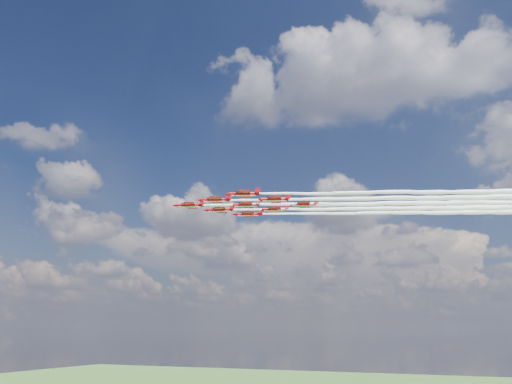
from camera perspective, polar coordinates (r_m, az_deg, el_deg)
jet_lead at (r=170.11m, az=8.15°, el=-1.38°), size 95.48×39.36×2.84m
jet_row2_port at (r=164.64m, az=11.75°, el=-0.74°), size 95.48×39.36×2.84m
jet_row2_starb at (r=178.21m, az=11.02°, el=-1.89°), size 95.48×39.36×2.84m
jet_row3_port at (r=159.89m, az=15.59°, el=-0.05°), size 95.48×39.36×2.84m
jet_row3_centre at (r=173.25m, az=14.54°, el=-1.29°), size 95.48×39.36×2.84m
jet_row3_starb at (r=186.73m, az=13.64°, el=-2.36°), size 95.48×39.36×2.84m
jet_row4_port at (r=169.00m, az=18.25°, el=-0.65°), size 95.48×39.36×2.84m
jet_row4_starb at (r=182.24m, az=17.06°, el=-1.79°), size 95.48×39.36×2.84m
jet_tail at (r=178.46m, az=20.64°, el=-1.20°), size 95.48×39.36×2.84m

